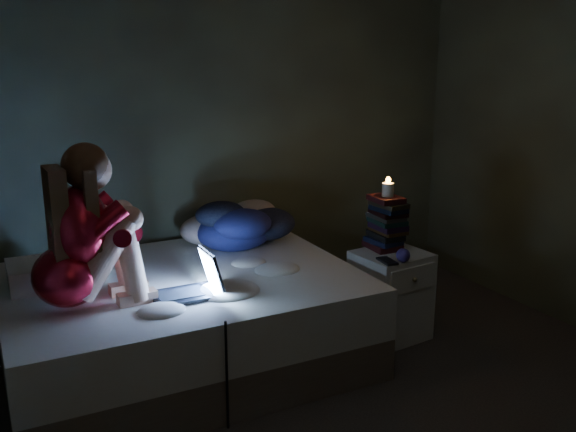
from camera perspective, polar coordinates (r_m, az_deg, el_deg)
wall_back at (r=4.25m, az=-6.25°, el=9.23°), size 3.60×0.02×2.60m
bed at (r=3.59m, az=-9.38°, el=-9.20°), size 1.85×1.39×0.51m
pillow at (r=3.55m, az=-20.42°, el=-4.75°), size 0.43×0.31×0.13m
woman at (r=3.07m, az=-19.59°, el=-1.13°), size 0.50×0.34×0.79m
laptop at (r=3.17m, az=-9.32°, el=-5.19°), size 0.34×0.24×0.24m
clothes_pile at (r=3.94m, az=-4.82°, el=-0.59°), size 0.62×0.56×0.31m
nightstand at (r=3.90m, az=9.18°, el=-7.04°), size 0.44×0.40×0.53m
book_stack at (r=3.84m, az=8.85°, el=-0.60°), size 0.19×0.25×0.33m
candle at (r=3.79m, az=8.97°, el=2.36°), size 0.07×0.07×0.08m
phone at (r=3.64m, az=8.61°, el=-3.99°), size 0.10×0.15×0.01m
blue_orb at (r=3.64m, az=10.04°, el=-3.52°), size 0.08×0.08×0.08m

